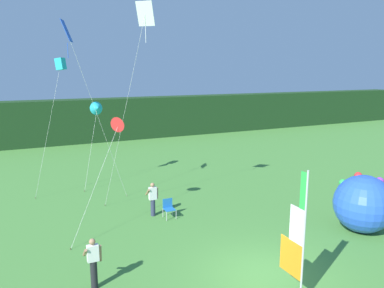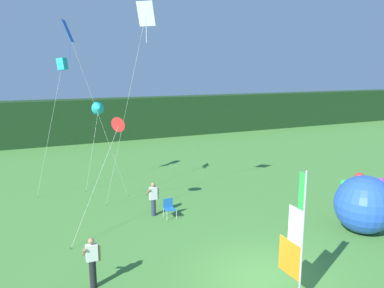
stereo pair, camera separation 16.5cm
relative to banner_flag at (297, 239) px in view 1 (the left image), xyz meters
The scene contains 12 objects.
ground_plane 2.54m from the banner_flag, 87.16° to the left, with size 120.00×120.00×0.00m, color #478438.
distant_treeline 28.84m from the banner_flag, 89.84° to the left, with size 80.00×2.40×4.11m, color #193819.
banner_flag is the anchor object (origin of this frame).
person_near_banner 8.41m from the banner_flag, 101.27° to the left, with size 0.55×0.48×1.64m.
person_mid_field 6.33m from the banner_flag, 149.08° to the left, with size 0.55×0.48×1.70m.
inflatable_balloon 6.58m from the banner_flag, 24.23° to the left, with size 2.48×2.48×2.48m.
folding_chair 7.87m from the banner_flag, 97.64° to the left, with size 0.51×0.51×0.89m.
kite_blue_diamond_0 13.13m from the banner_flag, 113.86° to the left, with size 3.10×1.38×9.11m.
kite_cyan_box_1 15.08m from the banner_flag, 109.99° to the left, with size 2.11×0.62×7.51m.
kite_white_diamond_2 11.01m from the banner_flag, 102.17° to the left, with size 2.11×2.55×9.77m.
kite_red_delta_3 9.31m from the banner_flag, 110.01° to the left, with size 3.03×2.60×4.86m.
kite_cyan_delta_4 14.73m from the banner_flag, 101.44° to the left, with size 1.57×1.22×5.08m.
Camera 1 is at (-7.23, -9.54, 6.87)m, focal length 35.05 mm.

